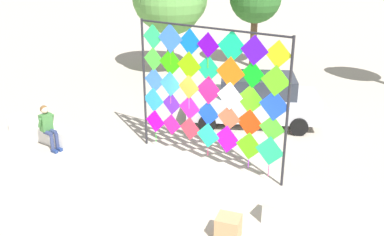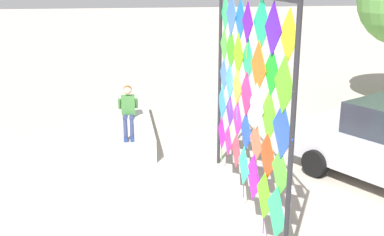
% 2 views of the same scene
% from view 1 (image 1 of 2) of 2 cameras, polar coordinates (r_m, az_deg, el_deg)
% --- Properties ---
extents(ground, '(120.00, 120.00, 0.00)m').
position_cam_1_polar(ground, '(11.71, -0.93, -8.15)').
color(ground, '#ADA393').
extents(plaza_ledge_left, '(4.31, 0.45, 0.56)m').
position_cam_1_polar(plaza_ledge_left, '(14.31, -17.50, -2.25)').
color(plaza_ledge_left, silver).
rests_on(plaza_ledge_left, ground).
extents(kite_display_rack, '(4.68, 0.10, 3.92)m').
position_cam_1_polar(kite_display_rack, '(11.75, 2.35, 3.98)').
color(kite_display_rack, '#232328').
rests_on(kite_display_rack, ground).
extents(seated_vendor, '(0.63, 0.53, 1.41)m').
position_cam_1_polar(seated_vendor, '(13.79, -18.42, -0.83)').
color(seated_vendor, navy).
rests_on(seated_vendor, ground).
extents(parked_car, '(4.83, 3.82, 1.73)m').
position_cam_1_polar(parked_car, '(15.28, 8.12, 2.46)').
color(parked_car, '#B7B7BC').
rests_on(parked_car, ground).
extents(cardboard_box_large, '(0.60, 0.56, 0.53)m').
position_cam_1_polar(cardboard_box_large, '(9.49, 4.79, -14.16)').
color(cardboard_box_large, tan).
rests_on(cardboard_box_large, ground).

